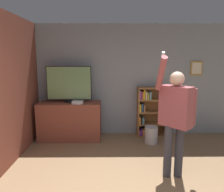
{
  "coord_description": "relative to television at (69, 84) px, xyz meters",
  "views": [
    {
      "loc": [
        -0.3,
        -2.14,
        1.91
      ],
      "look_at": [
        -0.26,
        1.9,
        1.19
      ],
      "focal_mm": 35.0,
      "sensor_mm": 36.0,
      "label": 1
    }
  ],
  "objects": [
    {
      "name": "television",
      "position": [
        0.0,
        0.0,
        0.0
      ],
      "size": [
        1.03,
        0.22,
        0.84
      ],
      "color": "black",
      "rests_on": "tv_ledge"
    },
    {
      "name": "remote_loose",
      "position": [
        0.25,
        -0.23,
        -0.42
      ],
      "size": [
        0.04,
        0.14,
        0.02
      ],
      "color": "white",
      "rests_on": "tv_ledge"
    },
    {
      "name": "person",
      "position": [
        1.96,
        -1.72,
        -0.27
      ],
      "size": [
        0.64,
        0.58,
        1.99
      ],
      "rotation": [
        0.0,
        0.0,
        -0.85
      ],
      "color": "#383842",
      "rests_on": "ground_plane"
    },
    {
      "name": "bookshelf",
      "position": [
        1.91,
        0.17,
        -0.72
      ],
      "size": [
        0.73,
        0.28,
        1.21
      ],
      "color": "brown",
      "rests_on": "ground_plane"
    },
    {
      "name": "tv_ledge",
      "position": [
        0.0,
        -0.04,
        -0.87
      ],
      "size": [
        1.43,
        0.57,
        0.88
      ],
      "color": "brown",
      "rests_on": "ground_plane"
    },
    {
      "name": "waste_bin",
      "position": [
        1.87,
        -0.32,
        -1.12
      ],
      "size": [
        0.29,
        0.29,
        0.38
      ],
      "color": "#B7B7BC",
      "rests_on": "ground_plane"
    },
    {
      "name": "wall_side_brick",
      "position": [
        -0.85,
        -1.27,
        0.04
      ],
      "size": [
        0.06,
        4.78,
        2.7
      ],
      "color": "brown",
      "rests_on": "ground_plane"
    },
    {
      "name": "game_console",
      "position": [
        0.21,
        -0.15,
        -0.4
      ],
      "size": [
        0.24,
        0.23,
        0.07
      ],
      "color": "silver",
      "rests_on": "tv_ledge"
    },
    {
      "name": "wall_back",
      "position": [
        1.25,
        0.35,
        0.04
      ],
      "size": [
        6.12,
        0.09,
        2.7
      ],
      "color": "gray",
      "rests_on": "ground_plane"
    }
  ]
}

